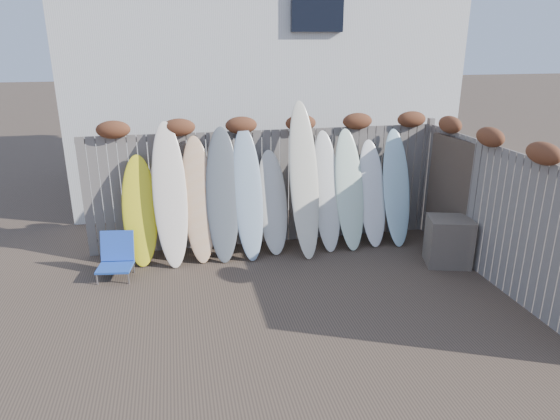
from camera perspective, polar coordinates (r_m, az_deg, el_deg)
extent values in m
plane|color=#493A2D|center=(6.84, 2.14, -11.21)|extent=(80.00, 80.00, 0.00)
cube|color=slate|center=(8.61, -1.67, 2.56)|extent=(6.00, 0.10, 2.00)
cube|color=slate|center=(9.57, 16.32, 3.81)|extent=(0.10, 0.10, 2.10)
ellipsoid|color=brown|center=(8.24, -18.53, 8.70)|extent=(0.52, 0.28, 0.28)
ellipsoid|color=brown|center=(8.19, -11.50, 9.24)|extent=(0.52, 0.28, 0.28)
ellipsoid|color=brown|center=(8.26, -4.46, 9.64)|extent=(0.52, 0.28, 0.28)
ellipsoid|color=brown|center=(8.45, 2.38, 9.89)|extent=(0.52, 0.28, 0.28)
ellipsoid|color=brown|center=(8.75, 8.84, 10.01)|extent=(0.52, 0.28, 0.28)
ellipsoid|color=brown|center=(9.15, 14.80, 10.00)|extent=(0.52, 0.28, 0.28)
cube|color=slate|center=(7.81, 23.72, -0.85)|extent=(0.10, 4.40, 2.00)
ellipsoid|color=brown|center=(6.98, 27.90, 5.74)|extent=(0.28, 0.56, 0.28)
ellipsoid|color=brown|center=(7.83, 22.89, 7.70)|extent=(0.28, 0.56, 0.28)
ellipsoid|color=brown|center=(8.75, 18.86, 9.22)|extent=(0.28, 0.56, 0.28)
cube|color=silver|center=(12.38, -2.98, 16.99)|extent=(8.00, 5.00, 6.00)
cube|color=#234FB3|center=(7.93, -18.32, -6.22)|extent=(0.55, 0.50, 0.03)
cube|color=blue|center=(8.05, -18.11, -3.89)|extent=(0.51, 0.22, 0.46)
cylinder|color=#BCBCC4|center=(7.87, -20.19, -7.40)|extent=(0.03, 0.03, 0.19)
cylinder|color=#A7A6AE|center=(8.20, -19.50, -6.25)|extent=(0.03, 0.03, 0.19)
cylinder|color=#ACADB3|center=(7.76, -16.93, -7.43)|extent=(0.03, 0.03, 0.19)
cylinder|color=#A2A2A9|center=(8.08, -16.37, -6.26)|extent=(0.03, 0.03, 0.19)
cube|color=#4B4038|center=(8.38, 18.69, -3.41)|extent=(0.79, 0.72, 0.77)
cube|color=#382E22|center=(8.73, 19.12, 1.45)|extent=(0.22, 1.28, 1.92)
ellipsoid|color=yellow|center=(8.18, -15.73, -0.10)|extent=(0.56, 0.63, 1.72)
ellipsoid|color=white|center=(8.02, -12.46, 1.69)|extent=(0.55, 0.80, 2.23)
ellipsoid|color=#FFCD9A|center=(8.10, -9.32, 1.17)|extent=(0.53, 0.72, 1.98)
ellipsoid|color=slate|center=(8.07, -6.59, 1.73)|extent=(0.60, 0.80, 2.11)
ellipsoid|color=#91A7BA|center=(8.10, -3.68, 1.84)|extent=(0.50, 0.76, 2.10)
ellipsoid|color=silver|center=(8.31, -0.86, 0.86)|extent=(0.53, 0.64, 1.70)
ellipsoid|color=beige|center=(8.16, 2.77, 3.42)|extent=(0.48, 0.87, 2.49)
ellipsoid|color=white|center=(8.46, 5.36, 2.13)|extent=(0.49, 0.72, 1.98)
ellipsoid|color=white|center=(8.56, 7.93, 2.31)|extent=(0.52, 0.73, 2.01)
ellipsoid|color=white|center=(8.77, 10.49, 1.87)|extent=(0.50, 0.66, 1.80)
ellipsoid|color=silver|center=(8.88, 13.16, 2.47)|extent=(0.49, 0.71, 1.97)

